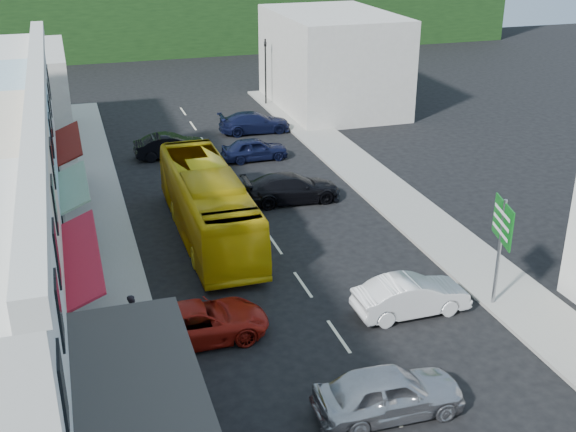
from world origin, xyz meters
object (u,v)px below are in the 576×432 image
object	(u,v)px
car_silver	(389,394)
car_white	(411,296)
bus	(208,205)
direction_sign	(499,254)
car_red	(199,322)
traffic_signal	(266,73)
pedestrian_left	(133,312)

from	to	relation	value
car_silver	car_white	world-z (taller)	same
bus	car_white	world-z (taller)	bus
direction_sign	car_red	bearing A→B (deg)	-171.08
direction_sign	car_silver	bearing A→B (deg)	-130.07
direction_sign	traffic_signal	world-z (taller)	traffic_signal
direction_sign	car_white	bearing A→B (deg)	-173.56
car_white	car_red	xyz separation A→B (m)	(-7.88, 0.63, 0.00)
car_white	traffic_signal	xyz separation A→B (m)	(3.23, 31.15, 1.81)
car_red	traffic_signal	xyz separation A→B (m)	(11.12, 30.52, 1.81)
direction_sign	traffic_signal	xyz separation A→B (m)	(-0.02, 31.62, 0.32)
car_white	direction_sign	bearing A→B (deg)	-98.93
bus	car_red	world-z (taller)	bus
direction_sign	bus	bearing A→B (deg)	148.12
car_silver	car_red	distance (m)	7.36
car_white	direction_sign	xyz separation A→B (m)	(3.25, -0.46, 1.49)
bus	traffic_signal	size ratio (longest dim) A/B	2.31
pedestrian_left	bus	bearing A→B (deg)	-5.38
car_silver	traffic_signal	world-z (taller)	traffic_signal
car_white	car_red	bearing A→B (deg)	84.58
car_red	pedestrian_left	size ratio (longest dim) A/B	2.71
bus	traffic_signal	xyz separation A→B (m)	(9.02, 22.12, 0.96)
bus	direction_sign	xyz separation A→B (m)	(9.04, -9.49, 0.64)
bus	pedestrian_left	size ratio (longest dim) A/B	6.82
car_red	car_white	bearing A→B (deg)	-95.32
traffic_signal	pedestrian_left	bearing A→B (deg)	62.35
pedestrian_left	direction_sign	world-z (taller)	direction_sign
car_red	direction_sign	xyz separation A→B (m)	(11.14, -1.09, 1.49)
traffic_signal	direction_sign	bearing A→B (deg)	86.46
bus	car_silver	world-z (taller)	bus
car_silver	traffic_signal	xyz separation A→B (m)	(6.51, 36.26, 1.81)
bus	direction_sign	bearing A→B (deg)	-46.38
pedestrian_left	traffic_signal	bearing A→B (deg)	-0.19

